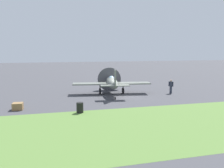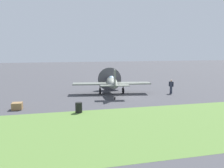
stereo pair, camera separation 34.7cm
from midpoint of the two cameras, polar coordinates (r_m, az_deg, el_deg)
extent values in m
plane|color=#424247|center=(28.84, 1.63, -2.89)|extent=(160.00, 160.00, 0.00)
cube|color=#567A38|center=(18.78, 11.61, -9.05)|extent=(120.00, 11.00, 0.01)
ellipsoid|color=slate|center=(29.96, -0.33, 0.31)|extent=(2.27, 6.86, 1.23)
cube|color=slate|center=(30.38, -0.41, 0.13)|extent=(9.67, 3.16, 0.14)
cube|color=slate|center=(26.82, 0.34, 1.32)|extent=(0.27, 1.09, 1.89)
cube|color=slate|center=(26.92, 0.33, -0.36)|extent=(3.28, 1.38, 0.10)
cone|color=#B7B24C|center=(33.54, -0.96, 1.14)|extent=(0.74, 0.79, 0.64)
cylinder|color=#4C4C51|center=(33.34, -0.93, 1.10)|extent=(3.14, 0.54, 3.18)
ellipsoid|color=#8CB2C6|center=(30.50, -0.45, 1.26)|extent=(0.90, 1.48, 0.69)
cylinder|color=black|center=(30.51, -3.12, -1.65)|extent=(0.32, 0.70, 0.67)
cylinder|color=black|center=(30.43, -3.12, -0.77)|extent=(0.12, 0.12, 0.95)
cylinder|color=black|center=(30.79, 2.24, -1.56)|extent=(0.32, 0.70, 0.67)
cylinder|color=black|center=(30.72, 2.25, -0.68)|extent=(0.12, 0.12, 0.95)
cylinder|color=black|center=(27.06, 0.36, -3.28)|extent=(0.17, 0.33, 0.32)
cylinder|color=#2D3342|center=(31.55, 13.13, -1.34)|extent=(0.30, 0.30, 0.88)
cylinder|color=#2D3342|center=(31.44, 13.17, 0.00)|extent=(0.38, 0.38, 0.62)
sphere|color=tan|center=(31.38, 13.20, 0.77)|extent=(0.23, 0.23, 0.23)
cylinder|color=#2D3342|center=(31.35, 13.62, -0.03)|extent=(0.11, 0.11, 0.59)
cylinder|color=#2D3342|center=(31.53, 12.73, 0.04)|extent=(0.11, 0.11, 0.59)
cylinder|color=black|center=(21.67, -7.90, -5.44)|extent=(0.60, 0.60, 0.90)
cube|color=olive|center=(24.15, -21.35, -4.83)|extent=(0.95, 0.95, 0.64)
camera|label=1|loc=(0.17, -90.33, -0.05)|focal=39.53mm
camera|label=2|loc=(0.17, 89.67, 0.05)|focal=39.53mm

